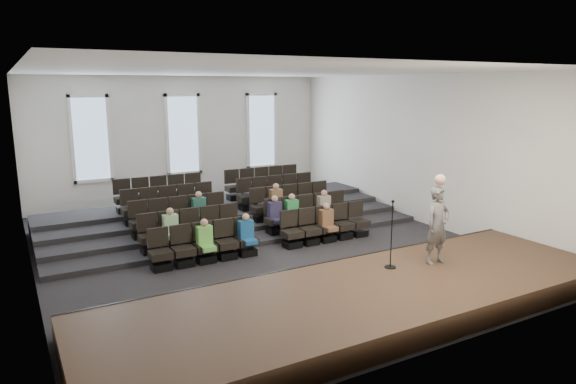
% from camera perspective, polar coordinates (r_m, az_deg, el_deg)
% --- Properties ---
extents(ground, '(14.00, 14.00, 0.00)m').
position_cam_1_polar(ground, '(15.21, -3.05, -5.95)').
color(ground, black).
rests_on(ground, ground).
extents(ceiling, '(12.00, 14.00, 0.02)m').
position_cam_1_polar(ceiling, '(14.50, -3.27, 13.27)').
color(ceiling, white).
rests_on(ceiling, ground).
extents(wall_back, '(12.00, 0.04, 5.00)m').
position_cam_1_polar(wall_back, '(21.14, -11.60, 5.74)').
color(wall_back, white).
rests_on(wall_back, ground).
extents(wall_front, '(12.00, 0.04, 5.00)m').
position_cam_1_polar(wall_front, '(9.00, 16.94, -2.40)').
color(wall_front, white).
rests_on(wall_front, ground).
extents(wall_left, '(0.04, 14.00, 5.00)m').
position_cam_1_polar(wall_left, '(13.20, -27.33, 1.18)').
color(wall_left, white).
rests_on(wall_left, ground).
extents(wall_right, '(0.04, 14.00, 5.00)m').
position_cam_1_polar(wall_right, '(18.09, 14.29, 4.65)').
color(wall_right, white).
rests_on(wall_right, ground).
extents(stage, '(11.80, 3.60, 0.50)m').
position_cam_1_polar(stage, '(11.06, 8.94, -11.68)').
color(stage, '#3C271A').
rests_on(stage, ground).
extents(stage_lip, '(11.80, 0.06, 0.52)m').
position_cam_1_polar(stage_lip, '(12.39, 3.84, -8.94)').
color(stage_lip, black).
rests_on(stage_lip, ground).
extents(risers, '(11.80, 4.80, 0.60)m').
position_cam_1_polar(risers, '(17.95, -7.54, -2.63)').
color(risers, black).
rests_on(risers, ground).
extents(seating_rows, '(6.80, 4.70, 1.67)m').
position_cam_1_polar(seating_rows, '(16.37, -5.46, -2.23)').
color(seating_rows, black).
rests_on(seating_rows, ground).
extents(windows, '(8.44, 0.10, 3.24)m').
position_cam_1_polar(windows, '(21.05, -11.57, 6.27)').
color(windows, white).
rests_on(windows, wall_back).
extents(audience, '(5.45, 2.64, 1.10)m').
position_cam_1_polar(audience, '(15.34, -3.14, -2.64)').
color(audience, '#71CA50').
rests_on(audience, seating_rows).
extents(speaker, '(0.69, 0.48, 1.84)m').
position_cam_1_polar(speaker, '(12.50, 16.27, -3.56)').
color(speaker, '#585653').
rests_on(speaker, stage).
extents(mic_stand, '(0.27, 0.27, 1.60)m').
position_cam_1_polar(mic_stand, '(12.05, 11.37, -6.09)').
color(mic_stand, black).
rests_on(mic_stand, stage).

